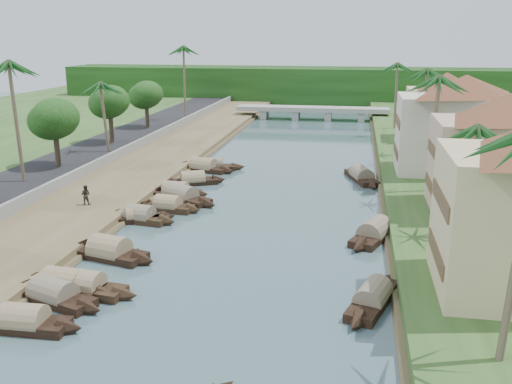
# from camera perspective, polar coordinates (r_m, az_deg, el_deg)

# --- Properties ---
(ground) EXTENTS (220.00, 220.00, 0.00)m
(ground) POSITION_cam_1_polar(r_m,az_deg,el_deg) (38.29, -3.03, -8.19)
(ground) COLOR #3E575D
(ground) RESTS_ON ground
(left_bank) EXTENTS (10.00, 180.00, 0.80)m
(left_bank) POSITION_cam_1_polar(r_m,az_deg,el_deg) (61.10, -13.53, 0.87)
(left_bank) COLOR brown
(left_bank) RESTS_ON ground
(right_bank) EXTENTS (16.00, 180.00, 1.20)m
(right_bank) POSITION_cam_1_polar(r_m,az_deg,el_deg) (57.18, 20.66, -0.50)
(right_bank) COLOR #27471C
(right_bank) RESTS_ON ground
(road) EXTENTS (8.00, 180.00, 1.40)m
(road) POSITION_cam_1_polar(r_m,az_deg,el_deg) (64.84, -20.47, 1.42)
(road) COLOR black
(road) RESTS_ON ground
(retaining_wall) EXTENTS (0.40, 180.00, 1.10)m
(retaining_wall) POSITION_cam_1_polar(r_m,az_deg,el_deg) (62.65, -17.12, 1.87)
(retaining_wall) COLOR gray
(retaining_wall) RESTS_ON left_bank
(treeline) EXTENTS (120.00, 14.00, 8.00)m
(treeline) POSITION_cam_1_polar(r_m,az_deg,el_deg) (134.86, 6.64, 10.56)
(treeline) COLOR #12330E
(treeline) RESTS_ON ground
(bridge) EXTENTS (28.00, 4.00, 2.40)m
(bridge) POSITION_cam_1_polar(r_m,az_deg,el_deg) (107.31, 5.66, 8.11)
(bridge) COLOR gray
(bridge) RESTS_ON ground
(building_mid) EXTENTS (14.11, 14.11, 9.70)m
(building_mid) POSITION_cam_1_polar(r_m,az_deg,el_deg) (50.45, 23.54, 3.65)
(building_mid) COLOR tan
(building_mid) RESTS_ON right_bank
(building_far) EXTENTS (15.59, 15.59, 10.20)m
(building_far) POSITION_cam_1_polar(r_m,az_deg,el_deg) (63.73, 19.90, 6.47)
(building_far) COLOR beige
(building_far) RESTS_ON right_bank
(building_distant) EXTENTS (12.62, 12.62, 9.20)m
(building_distant) POSITION_cam_1_polar(r_m,az_deg,el_deg) (83.55, 18.33, 8.20)
(building_distant) COLOR tan
(building_distant) RESTS_ON right_bank
(sampan_1) EXTENTS (6.82, 1.86, 2.05)m
(sampan_1) POSITION_cam_1_polar(r_m,az_deg,el_deg) (33.83, -22.15, -11.99)
(sampan_1) COLOR black
(sampan_1) RESTS_ON ground
(sampan_2) EXTENTS (8.12, 2.62, 2.12)m
(sampan_2) POSITION_cam_1_polar(r_m,az_deg,el_deg) (37.07, -17.11, -9.04)
(sampan_2) COLOR black
(sampan_2) RESTS_ON ground
(sampan_3) EXTENTS (7.87, 4.09, 2.11)m
(sampan_3) POSITION_cam_1_polar(r_m,az_deg,el_deg) (36.41, -19.60, -9.72)
(sampan_3) COLOR black
(sampan_3) RESTS_ON ground
(sampan_4) EXTENTS (7.48, 2.91, 2.10)m
(sampan_4) POSITION_cam_1_polar(r_m,az_deg,el_deg) (37.64, -18.64, -8.79)
(sampan_4) COLOR black
(sampan_4) RESTS_ON ground
(sampan_5) EXTENTS (7.91, 3.77, 2.43)m
(sampan_5) POSITION_cam_1_polar(r_m,az_deg,el_deg) (42.01, -14.42, -5.87)
(sampan_5) COLOR black
(sampan_5) RESTS_ON ground
(sampan_6) EXTENTS (7.14, 2.76, 2.10)m
(sampan_6) POSITION_cam_1_polar(r_m,az_deg,el_deg) (49.40, -11.59, -2.46)
(sampan_6) COLOR black
(sampan_6) RESTS_ON ground
(sampan_7) EXTENTS (6.29, 3.62, 1.75)m
(sampan_7) POSITION_cam_1_polar(r_m,az_deg,el_deg) (49.34, -11.61, -2.50)
(sampan_7) COLOR black
(sampan_7) RESTS_ON ground
(sampan_8) EXTENTS (6.69, 2.43, 2.05)m
(sampan_8) POSITION_cam_1_polar(r_m,az_deg,el_deg) (52.00, -8.80, -1.41)
(sampan_8) COLOR black
(sampan_8) RESTS_ON ground
(sampan_9) EXTENTS (9.02, 5.99, 2.33)m
(sampan_9) POSITION_cam_1_polar(r_m,az_deg,el_deg) (54.91, -7.57, -0.45)
(sampan_9) COLOR black
(sampan_9) RESTS_ON ground
(sampan_10) EXTENTS (7.08, 1.98, 1.97)m
(sampan_10) POSITION_cam_1_polar(r_m,az_deg,el_deg) (56.84, -8.06, 0.08)
(sampan_10) COLOR black
(sampan_10) RESTS_ON ground
(sampan_11) EXTENTS (7.26, 4.59, 2.11)m
(sampan_11) POSITION_cam_1_polar(r_m,az_deg,el_deg) (60.69, -6.35, 1.13)
(sampan_11) COLOR black
(sampan_11) RESTS_ON ground
(sampan_12) EXTENTS (8.55, 3.03, 2.03)m
(sampan_12) POSITION_cam_1_polar(r_m,az_deg,el_deg) (67.21, -4.59, 2.58)
(sampan_12) COLOR black
(sampan_12) RESTS_ON ground
(sampan_13) EXTENTS (8.48, 4.07, 2.27)m
(sampan_13) POSITION_cam_1_polar(r_m,az_deg,el_deg) (66.69, -5.27, 2.47)
(sampan_13) COLOR black
(sampan_13) RESTS_ON ground
(sampan_14) EXTENTS (3.90, 8.25, 2.01)m
(sampan_14) POSITION_cam_1_polar(r_m,az_deg,el_deg) (34.71, 11.59, -10.38)
(sampan_14) COLOR black
(sampan_14) RESTS_ON ground
(sampan_15) EXTENTS (4.82, 8.58, 2.28)m
(sampan_15) POSITION_cam_1_polar(r_m,az_deg,el_deg) (45.45, 11.76, -4.05)
(sampan_15) COLOR black
(sampan_15) RESTS_ON ground
(sampan_16) EXTENTS (4.55, 9.29, 2.24)m
(sampan_16) POSITION_cam_1_polar(r_m,az_deg,el_deg) (63.15, 10.51, 1.53)
(sampan_16) COLOR black
(sampan_16) RESTS_ON ground
(canoe_1) EXTENTS (4.40, 2.18, 0.71)m
(canoe_1) POSITION_cam_1_polar(r_m,az_deg,el_deg) (39.31, -18.27, -8.19)
(canoe_1) COLOR black
(canoe_1) RESTS_ON ground
(canoe_2) EXTENTS (5.78, 0.89, 0.84)m
(canoe_2) POSITION_cam_1_polar(r_m,az_deg,el_deg) (54.79, -9.91, -0.93)
(canoe_2) COLOR black
(canoe_2) RESTS_ON ground
(palm_1) EXTENTS (3.20, 3.20, 9.44)m
(palm_1) POSITION_cam_1_polar(r_m,az_deg,el_deg) (42.53, 20.75, 5.77)
(palm_1) COLOR brown
(palm_1) RESTS_ON ground
(palm_2) EXTENTS (3.20, 3.20, 11.98)m
(palm_2) POSITION_cam_1_polar(r_m,az_deg,el_deg) (54.19, 17.64, 10.55)
(palm_2) COLOR brown
(palm_2) RESTS_ON ground
(palm_3) EXTENTS (3.20, 3.20, 11.63)m
(palm_3) POSITION_cam_1_polar(r_m,az_deg,el_deg) (71.32, 16.70, 11.38)
(palm_3) COLOR brown
(palm_3) RESTS_ON ground
(palm_5) EXTENTS (3.20, 3.20, 12.94)m
(palm_5) POSITION_cam_1_polar(r_m,az_deg,el_deg) (59.15, -23.33, 11.48)
(palm_5) COLOR brown
(palm_5) RESTS_ON ground
(palm_6) EXTENTS (3.20, 3.20, 9.79)m
(palm_6) POSITION_cam_1_polar(r_m,az_deg,el_deg) (71.87, -15.01, 10.26)
(palm_6) COLOR brown
(palm_6) RESTS_ON ground
(palm_7) EXTENTS (3.20, 3.20, 11.31)m
(palm_7) POSITION_cam_1_polar(r_m,az_deg,el_deg) (91.33, 14.02, 12.14)
(palm_7) COLOR brown
(palm_7) RESTS_ON ground
(palm_8) EXTENTS (3.20, 3.20, 13.48)m
(palm_8) POSITION_cam_1_polar(r_m,az_deg,el_deg) (97.32, -7.30, 13.99)
(palm_8) COLOR brown
(palm_8) RESTS_ON ground
(tree_3) EXTENTS (5.08, 5.08, 7.24)m
(tree_3) POSITION_cam_1_polar(r_m,az_deg,el_deg) (65.57, -19.53, 6.81)
(tree_3) COLOR #483A29
(tree_3) RESTS_ON ground
(tree_4) EXTENTS (4.90, 4.90, 7.39)m
(tree_4) POSITION_cam_1_polar(r_m,az_deg,el_deg) (78.22, -14.44, 8.64)
(tree_4) COLOR #483A29
(tree_4) RESTS_ON ground
(tree_5) EXTENTS (4.82, 4.82, 6.92)m
(tree_5) POSITION_cam_1_polar(r_m,az_deg,el_deg) (90.59, -10.94, 9.45)
(tree_5) COLOR #483A29
(tree_5) RESTS_ON ground
(person_far) EXTENTS (0.92, 0.74, 1.77)m
(person_far) POSITION_cam_1_polar(r_m,az_deg,el_deg) (52.54, -16.68, -0.27)
(person_far) COLOR #302721
(person_far) RESTS_ON left_bank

